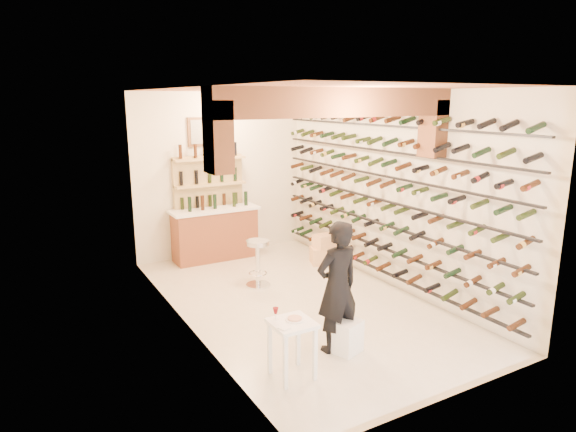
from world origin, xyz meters
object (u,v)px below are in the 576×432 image
object	(u,v)px
back_counter	(215,232)
person	(337,287)
chrome_barstool	(258,260)
tasting_table	(292,331)
white_stool	(346,336)
wine_rack	(379,194)
crate_lower	(325,255)

from	to	relation	value
back_counter	person	world-z (taller)	person
chrome_barstool	tasting_table	bearing A→B (deg)	-108.71
back_counter	white_stool	xyz separation A→B (m)	(0.01, -4.30, -0.33)
tasting_table	chrome_barstool	world-z (taller)	tasting_table
person	chrome_barstool	world-z (taller)	person
person	chrome_barstool	size ratio (longest dim) A/B	2.10
wine_rack	back_counter	size ratio (longest dim) A/B	3.35
wine_rack	crate_lower	bearing A→B (deg)	95.60
person	tasting_table	bearing A→B (deg)	15.39
wine_rack	white_stool	xyz separation A→B (m)	(-1.82, -1.65, -1.34)
chrome_barstool	crate_lower	world-z (taller)	chrome_barstool
chrome_barstool	white_stool	bearing A→B (deg)	-91.16
crate_lower	back_counter	bearing A→B (deg)	142.34
tasting_table	white_stool	bearing A→B (deg)	11.72
person	white_stool	bearing A→B (deg)	120.16
wine_rack	crate_lower	distance (m)	1.93
wine_rack	tasting_table	bearing A→B (deg)	-145.87
back_counter	chrome_barstool	bearing A→B (deg)	-87.94
wine_rack	crate_lower	world-z (taller)	wine_rack
tasting_table	person	distance (m)	0.89
person	back_counter	bearing A→B (deg)	-94.38
tasting_table	crate_lower	distance (m)	4.08
wine_rack	tasting_table	world-z (taller)	wine_rack
chrome_barstool	person	bearing A→B (deg)	-92.82
crate_lower	tasting_table	bearing A→B (deg)	-129.00
back_counter	crate_lower	world-z (taller)	back_counter
back_counter	white_stool	world-z (taller)	back_counter
crate_lower	person	bearing A→B (deg)	-121.37
tasting_table	crate_lower	size ratio (longest dim) A/B	1.53
wine_rack	tasting_table	size ratio (longest dim) A/B	7.02
chrome_barstool	crate_lower	distance (m)	1.72
chrome_barstool	wine_rack	bearing A→B (deg)	-26.94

